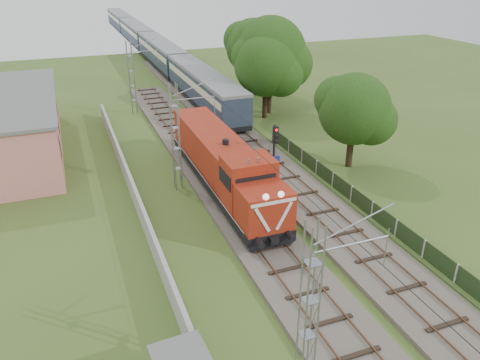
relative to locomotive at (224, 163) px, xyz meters
name	(u,v)px	position (x,y,z in m)	size (l,w,h in m)	color
ground	(283,268)	(0.00, -10.16, -2.30)	(140.00, 140.00, 0.00)	#3D5620
track_main	(239,209)	(0.00, -3.16, -2.12)	(4.20, 70.00, 0.45)	#6B6054
track_side	(240,138)	(5.00, 9.84, -2.12)	(4.20, 80.00, 0.45)	#6B6054
catenary	(176,137)	(-2.95, 1.84, 1.75)	(3.31, 70.00, 8.00)	gray
boundary_wall	(131,186)	(-6.50, 1.84, -1.55)	(0.25, 40.00, 1.50)	#9E9E99
station_building	(9,125)	(-15.00, 13.84, 0.33)	(8.40, 20.40, 5.22)	tan
fence	(372,210)	(8.00, -7.16, -1.70)	(0.12, 32.00, 1.20)	black
locomotive	(224,163)	(0.00, 0.00, 0.00)	(3.10, 17.68, 4.49)	black
coach_rake	(147,41)	(5.00, 56.32, 0.25)	(3.09, 92.05, 3.57)	black
signal_post	(275,149)	(2.94, -2.33, 1.54)	(0.61, 0.48, 5.58)	black
tree_a	(355,110)	(11.37, 0.79, 2.57)	(6.02, 5.74, 7.81)	#352716
tree_b	(271,54)	(11.28, 16.96, 4.25)	(8.10, 7.71, 10.50)	#352716
tree_c	(267,65)	(10.15, 15.52, 3.35)	(6.99, 6.65, 9.06)	#352716
tree_d	(255,48)	(12.64, 24.77, 3.56)	(7.25, 6.90, 9.39)	#352716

